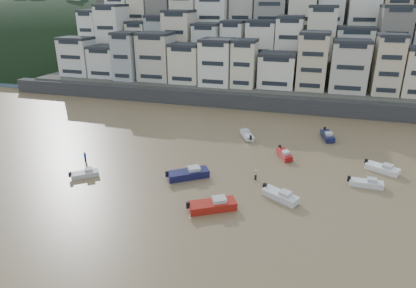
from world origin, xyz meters
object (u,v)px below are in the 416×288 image
(boat_d, at_px, (366,182))
(boat_b, at_px, (280,195))
(boat_j, at_px, (85,173))
(boat_h, at_px, (247,134))
(boat_e, at_px, (284,154))
(boat_a, at_px, (212,204))
(person_pink, at_px, (256,174))
(boat_g, at_px, (382,168))
(boat_c, at_px, (188,173))
(person_blue, at_px, (85,157))
(boat_i, at_px, (328,135))

(boat_d, height_order, boat_b, boat_b)
(boat_j, height_order, boat_h, boat_h)
(boat_e, bearing_deg, boat_a, -45.33)
(person_pink, bearing_deg, boat_e, 71.08)
(boat_d, bearing_deg, boat_g, 65.08)
(boat_c, xyz_separation_m, person_blue, (-18.00, 0.87, -0.05))
(person_blue, bearing_deg, boat_a, -19.54)
(person_blue, height_order, person_pink, same)
(boat_b, height_order, person_blue, person_blue)
(boat_b, bearing_deg, boat_g, 73.10)
(boat_b, bearing_deg, person_pink, 160.70)
(boat_c, height_order, person_blue, boat_c)
(boat_c, bearing_deg, person_pink, -21.94)
(boat_e, relative_size, person_blue, 2.78)
(boat_c, xyz_separation_m, boat_h, (5.15, 19.34, -0.20))
(boat_e, height_order, boat_j, boat_e)
(boat_a, xyz_separation_m, boat_b, (7.90, 5.07, -0.13))
(boat_d, bearing_deg, boat_e, 151.09)
(boat_e, relative_size, boat_j, 1.11)
(boat_g, height_order, boat_e, boat_g)
(boat_d, xyz_separation_m, boat_b, (-11.26, -7.21, 0.09))
(boat_b, xyz_separation_m, person_blue, (-31.78, 3.40, 0.11))
(boat_d, distance_m, boat_j, 40.86)
(boat_b, relative_size, person_blue, 3.21)
(boat_b, bearing_deg, boat_e, 124.16)
(boat_d, relative_size, boat_a, 0.75)
(boat_e, relative_size, boat_h, 0.92)
(boat_c, height_order, boat_j, boat_c)
(boat_c, xyz_separation_m, boat_b, (13.78, -2.53, -0.16))
(boat_e, bearing_deg, person_pink, -44.37)
(boat_g, height_order, person_blue, person_blue)
(boat_c, bearing_deg, boat_d, -25.10)
(boat_d, distance_m, person_pink, 15.55)
(boat_d, relative_size, person_blue, 2.85)
(boat_g, xyz_separation_m, boat_i, (-7.96, 12.72, 0.06))
(boat_c, distance_m, boat_j, 15.42)
(boat_c, relative_size, boat_e, 1.39)
(boat_j, bearing_deg, person_pink, -24.56)
(boat_j, relative_size, boat_b, 0.78)
(person_blue, xyz_separation_m, person_pink, (27.66, 1.49, 0.00))
(boat_c, bearing_deg, boat_j, 159.12)
(boat_g, bearing_deg, boat_j, -133.08)
(boat_c, relative_size, boat_b, 1.21)
(boat_j, xyz_separation_m, person_blue, (-3.10, 4.81, 0.27))
(boat_e, xyz_separation_m, boat_j, (-27.79, -15.71, -0.06))
(boat_i, distance_m, boat_e, 13.31)
(boat_b, bearing_deg, boat_c, -159.84)
(boat_d, bearing_deg, boat_b, -145.98)
(boat_d, distance_m, boat_b, 13.37)
(boat_d, relative_size, boat_g, 0.93)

